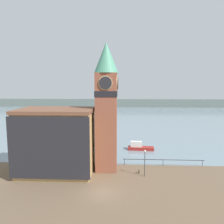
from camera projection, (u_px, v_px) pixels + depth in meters
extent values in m
plane|color=brown|center=(102.00, 193.00, 28.20)|extent=(160.00, 160.00, 0.00)
cube|color=gray|center=(117.00, 116.00, 97.80)|extent=(160.00, 120.00, 0.00)
cube|color=slate|center=(119.00, 103.00, 137.13)|extent=(180.00, 3.00, 5.00)
cube|color=#232328|center=(163.00, 160.00, 37.47)|extent=(13.89, 0.08, 0.08)
cylinder|color=#232328|center=(124.00, 162.00, 37.87)|extent=(0.07, 0.07, 1.05)
cylinder|color=#232328|center=(163.00, 163.00, 37.54)|extent=(0.07, 0.07, 1.05)
cylinder|color=#232328|center=(202.00, 163.00, 37.20)|extent=(0.07, 0.07, 1.05)
cube|color=brown|center=(106.00, 123.00, 34.99)|extent=(3.32, 3.32, 15.68)
cube|color=black|center=(106.00, 94.00, 34.42)|extent=(3.44, 3.44, 0.90)
cylinder|color=tan|center=(105.00, 83.00, 32.51)|extent=(2.11, 0.12, 2.11)
cylinder|color=#232328|center=(105.00, 83.00, 32.43)|extent=(1.92, 0.12, 1.92)
cylinder|color=tan|center=(117.00, 83.00, 34.13)|extent=(0.12, 2.11, 2.11)
cylinder|color=#232328|center=(118.00, 83.00, 34.12)|extent=(0.12, 1.92, 1.92)
cone|color=#4C9375|center=(106.00, 58.00, 33.73)|extent=(3.81, 3.81, 4.72)
cube|color=tan|center=(57.00, 143.00, 34.24)|extent=(11.11, 7.24, 9.69)
cube|color=brown|center=(56.00, 110.00, 33.61)|extent=(11.51, 7.64, 0.50)
cube|color=#232328|center=(49.00, 148.00, 30.48)|extent=(11.61, 0.30, 8.92)
cube|color=maroon|center=(141.00, 148.00, 46.74)|extent=(5.56, 1.96, 0.67)
cube|color=silver|center=(136.00, 144.00, 46.73)|extent=(2.47, 1.29, 1.16)
cylinder|color=brown|center=(139.00, 172.00, 34.28)|extent=(0.29, 0.29, 0.51)
sphere|color=brown|center=(139.00, 170.00, 34.25)|extent=(0.31, 0.31, 0.31)
cylinder|color=#2D2D33|center=(145.00, 164.00, 32.95)|extent=(0.10, 0.10, 3.88)
sphere|color=silver|center=(145.00, 151.00, 32.70)|extent=(0.32, 0.32, 0.32)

